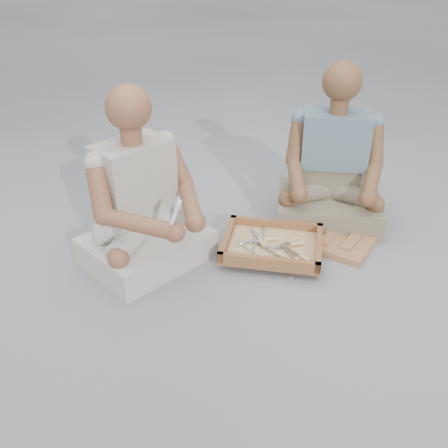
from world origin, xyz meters
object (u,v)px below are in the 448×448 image
at_px(carved_panel, 322,234).
at_px(craftsman, 142,207).
at_px(tool_tray, 272,245).
at_px(companion, 332,171).

relative_size(carved_panel, craftsman, 0.62).
bearing_deg(tool_tray, craftsman, -150.92).
xyz_separation_m(craftsman, companion, (0.77, 0.87, -0.00)).
bearing_deg(tool_tray, carved_panel, 56.31).
height_order(tool_tray, craftsman, craftsman).
bearing_deg(craftsman, tool_tray, 139.05).
distance_m(carved_panel, companion, 0.38).
relative_size(craftsman, companion, 0.99).
bearing_deg(carved_panel, craftsman, -141.65).
relative_size(tool_tray, craftsman, 0.66).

